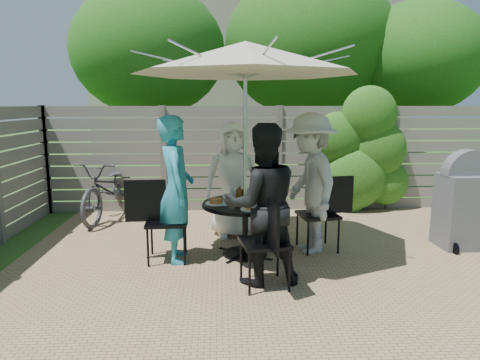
{
  "coord_description": "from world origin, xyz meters",
  "views": [
    {
      "loc": [
        -1.03,
        -4.38,
        1.87
      ],
      "look_at": [
        -0.78,
        0.9,
        0.93
      ],
      "focal_mm": 32.0,
      "sensor_mm": 36.0,
      "label": 1
    }
  ],
  "objects_px": {
    "chair_front": "(265,261)",
    "bbq_grill": "(465,204)",
    "umbrella": "(245,58)",
    "glass_right": "(264,194)",
    "plate_left": "(216,202)",
    "plate_front": "(252,207)",
    "bicycle": "(110,189)",
    "chair_back": "(231,215)",
    "person_front": "(262,205)",
    "person_right": "(310,184)",
    "syrup_jug": "(239,196)",
    "person_back": "(233,180)",
    "glass_back": "(233,193)",
    "glass_left": "(226,200)",
    "coffee_cup": "(249,194)",
    "chair_right": "(319,229)",
    "person_left": "(176,190)",
    "plate_right": "(273,199)",
    "chair_left": "(166,237)",
    "plate_back": "(239,195)",
    "patio_table": "(245,219)"
  },
  "relations": [
    {
      "from": "patio_table",
      "to": "plate_left",
      "type": "distance_m",
      "value": 0.43
    },
    {
      "from": "plate_right",
      "to": "plate_front",
      "type": "bearing_deg",
      "value": -126.32
    },
    {
      "from": "plate_left",
      "to": "plate_front",
      "type": "xyz_separation_m",
      "value": [
        0.41,
        -0.3,
        0.0
      ]
    },
    {
      "from": "bicycle",
      "to": "bbq_grill",
      "type": "height_order",
      "value": "bbq_grill"
    },
    {
      "from": "chair_right",
      "to": "glass_right",
      "type": "distance_m",
      "value": 0.85
    },
    {
      "from": "chair_left",
      "to": "plate_right",
      "type": "relative_size",
      "value": 3.85
    },
    {
      "from": "umbrella",
      "to": "bicycle",
      "type": "xyz_separation_m",
      "value": [
        -2.11,
        1.9,
        -1.9
      ]
    },
    {
      "from": "plate_right",
      "to": "bbq_grill",
      "type": "height_order",
      "value": "bbq_grill"
    },
    {
      "from": "chair_left",
      "to": "plate_back",
      "type": "bearing_deg",
      "value": 26.26
    },
    {
      "from": "person_back",
      "to": "glass_back",
      "type": "height_order",
      "value": "person_back"
    },
    {
      "from": "chair_front",
      "to": "syrup_jug",
      "type": "bearing_deg",
      "value": 3.29
    },
    {
      "from": "patio_table",
      "to": "plate_left",
      "type": "bearing_deg",
      "value": -171.32
    },
    {
      "from": "person_back",
      "to": "plate_left",
      "type": "height_order",
      "value": "person_back"
    },
    {
      "from": "patio_table",
      "to": "chair_front",
      "type": "distance_m",
      "value": 0.98
    },
    {
      "from": "person_back",
      "to": "person_front",
      "type": "distance_m",
      "value": 1.66
    },
    {
      "from": "plate_back",
      "to": "glass_left",
      "type": "distance_m",
      "value": 0.53
    },
    {
      "from": "umbrella",
      "to": "chair_back",
      "type": "bearing_deg",
      "value": 98.68
    },
    {
      "from": "chair_back",
      "to": "person_back",
      "type": "height_order",
      "value": "person_back"
    },
    {
      "from": "glass_left",
      "to": "glass_back",
      "type": "bearing_deg",
      "value": 75.68
    },
    {
      "from": "umbrella",
      "to": "chair_right",
      "type": "relative_size",
      "value": 3.13
    },
    {
      "from": "plate_back",
      "to": "bbq_grill",
      "type": "bearing_deg",
      "value": -3.78
    },
    {
      "from": "person_right",
      "to": "coffee_cup",
      "type": "distance_m",
      "value": 0.78
    },
    {
      "from": "chair_front",
      "to": "bbq_grill",
      "type": "xyz_separation_m",
      "value": [
        2.72,
        1.12,
        0.3
      ]
    },
    {
      "from": "umbrella",
      "to": "glass_right",
      "type": "relative_size",
      "value": 21.66
    },
    {
      "from": "person_back",
      "to": "person_left",
      "type": "bearing_deg",
      "value": -135.0
    },
    {
      "from": "plate_back",
      "to": "syrup_jug",
      "type": "height_order",
      "value": "syrup_jug"
    },
    {
      "from": "person_front",
      "to": "plate_front",
      "type": "distance_m",
      "value": 0.49
    },
    {
      "from": "person_right",
      "to": "plate_front",
      "type": "distance_m",
      "value": 0.92
    },
    {
      "from": "person_back",
      "to": "plate_right",
      "type": "bearing_deg",
      "value": -66.55
    },
    {
      "from": "person_right",
      "to": "glass_right",
      "type": "bearing_deg",
      "value": -100.42
    },
    {
      "from": "patio_table",
      "to": "person_right",
      "type": "height_order",
      "value": "person_right"
    },
    {
      "from": "syrup_jug",
      "to": "plate_left",
      "type": "bearing_deg",
      "value": -161.86
    },
    {
      "from": "chair_back",
      "to": "umbrella",
      "type": "bearing_deg",
      "value": -0.01
    },
    {
      "from": "chair_right",
      "to": "coffee_cup",
      "type": "xyz_separation_m",
      "value": [
        -0.89,
        0.09,
        0.45
      ]
    },
    {
      "from": "person_front",
      "to": "person_right",
      "type": "distance_m",
      "value": 1.17
    },
    {
      "from": "bbq_grill",
      "to": "person_back",
      "type": "bearing_deg",
      "value": 165.84
    },
    {
      "from": "chair_front",
      "to": "bbq_grill",
      "type": "relative_size",
      "value": 0.75
    },
    {
      "from": "person_front",
      "to": "glass_right",
      "type": "distance_m",
      "value": 0.97
    },
    {
      "from": "person_front",
      "to": "plate_front",
      "type": "xyz_separation_m",
      "value": [
        -0.07,
        0.46,
        -0.14
      ]
    },
    {
      "from": "coffee_cup",
      "to": "syrup_jug",
      "type": "bearing_deg",
      "value": -124.59
    },
    {
      "from": "chair_front",
      "to": "coffee_cup",
      "type": "bearing_deg",
      "value": -4.91
    },
    {
      "from": "plate_left",
      "to": "plate_front",
      "type": "height_order",
      "value": "same"
    },
    {
      "from": "chair_back",
      "to": "chair_front",
      "type": "relative_size",
      "value": 0.94
    },
    {
      "from": "coffee_cup",
      "to": "chair_back",
      "type": "bearing_deg",
      "value": 106.32
    },
    {
      "from": "bbq_grill",
      "to": "glass_right",
      "type": "bearing_deg",
      "value": 178.65
    },
    {
      "from": "chair_back",
      "to": "chair_front",
      "type": "xyz_separation_m",
      "value": [
        0.29,
        -1.91,
        0.02
      ]
    },
    {
      "from": "plate_left",
      "to": "syrup_jug",
      "type": "height_order",
      "value": "syrup_jug"
    },
    {
      "from": "chair_right",
      "to": "plate_back",
      "type": "xyz_separation_m",
      "value": [
        -1.01,
        0.21,
        0.41
      ]
    },
    {
      "from": "glass_right",
      "to": "syrup_jug",
      "type": "relative_size",
      "value": 0.88
    },
    {
      "from": "person_back",
      "to": "person_left",
      "type": "distance_m",
      "value": 1.18
    }
  ]
}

